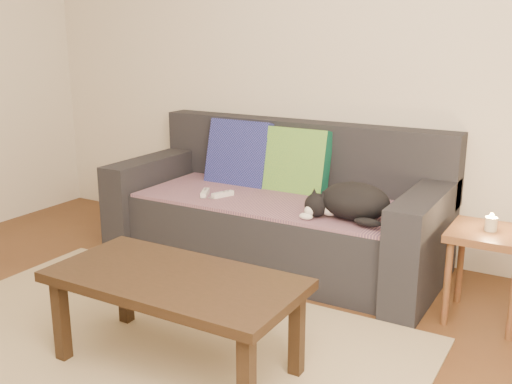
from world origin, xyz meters
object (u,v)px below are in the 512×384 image
at_px(sofa, 278,214).
at_px(coffee_table, 175,288).
at_px(cat, 351,202).
at_px(side_table, 489,247).
at_px(wii_remote_b, 223,194).
at_px(wii_remote_a, 205,193).

height_order(sofa, coffee_table, sofa).
height_order(cat, side_table, cat).
distance_m(side_table, coffee_table, 1.59).
bearing_deg(side_table, sofa, 170.56).
relative_size(cat, wii_remote_b, 3.35).
bearing_deg(wii_remote_a, side_table, -114.75).
xyz_separation_m(sofa, coffee_table, (0.23, -1.38, 0.08)).
bearing_deg(sofa, coffee_table, -80.49).
distance_m(cat, wii_remote_b, 0.87).
bearing_deg(cat, wii_remote_b, -168.50).
relative_size(wii_remote_a, coffee_table, 0.14).
distance_m(cat, coffee_table, 1.19).
distance_m(sofa, cat, 0.68).
relative_size(sofa, wii_remote_a, 14.00).
xyz_separation_m(sofa, wii_remote_b, (-0.28, -0.22, 0.15)).
bearing_deg(wii_remote_a, sofa, -83.79).
distance_m(wii_remote_a, coffee_table, 1.30).
relative_size(cat, side_table, 1.04).
bearing_deg(sofa, cat, -23.34).
xyz_separation_m(cat, coffee_table, (-0.36, -1.13, -0.15)).
xyz_separation_m(wii_remote_a, side_table, (1.71, 0.03, -0.05)).
distance_m(wii_remote_a, wii_remote_b, 0.12).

